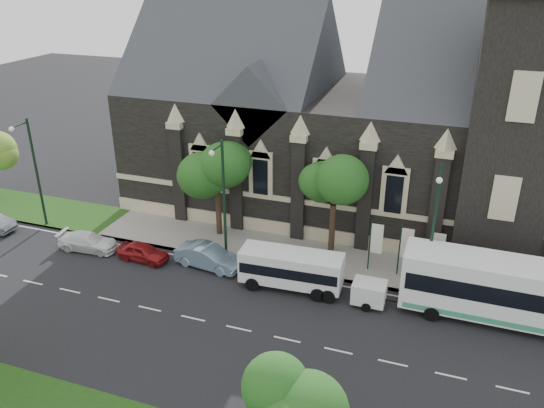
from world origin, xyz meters
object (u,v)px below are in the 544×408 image
at_px(street_lamp_mid, 223,195).
at_px(box_trailer, 369,292).
at_px(tree_walk_left, 220,166).
at_px(street_lamp_far, 34,168).
at_px(shuttle_bus, 292,268).
at_px(tour_coach, 521,293).
at_px(tree_walk_right, 338,180).
at_px(banner_flag_right, 435,251).
at_px(banner_flag_center, 404,246).
at_px(car_far_red, 143,252).
at_px(sedan, 208,257).
at_px(car_far_white, 88,242).
at_px(street_lamp_near, 433,225).
at_px(banner_flag_left, 374,241).

height_order(street_lamp_mid, box_trailer, street_lamp_mid).
bearing_deg(tree_walk_left, street_lamp_far, -165.74).
bearing_deg(shuttle_bus, tour_coach, -0.04).
bearing_deg(tree_walk_right, banner_flag_right, -13.60).
height_order(tree_walk_right, banner_flag_center, tree_walk_right).
height_order(street_lamp_far, car_far_red, street_lamp_far).
height_order(banner_flag_center, banner_flag_right, same).
xyz_separation_m(street_lamp_far, box_trailer, (26.77, -2.11, -4.21)).
xyz_separation_m(banner_flag_right, car_far_red, (-19.86, -3.89, -1.73)).
xyz_separation_m(street_lamp_far, sedan, (15.29, -1.26, -4.31)).
relative_size(tree_walk_right, box_trailer, 2.62).
relative_size(tree_walk_left, car_far_red, 1.99).
xyz_separation_m(car_far_red, car_far_white, (-4.69, -0.01, 0.00)).
relative_size(tree_walk_left, street_lamp_near, 0.85).
height_order(street_lamp_near, tour_coach, street_lamp_near).
distance_m(banner_flag_right, tour_coach, 5.94).
height_order(tree_walk_left, car_far_red, tree_walk_left).
bearing_deg(tour_coach, car_far_white, -177.90).
xyz_separation_m(street_lamp_mid, street_lamp_far, (-16.00, 0.00, 0.00)).
bearing_deg(box_trailer, tour_coach, 6.52).
xyz_separation_m(shuttle_bus, car_far_red, (-11.17, -0.13, -0.85)).
bearing_deg(car_far_red, tour_coach, -84.53).
xyz_separation_m(banner_flag_left, car_far_red, (-15.86, -3.89, -1.73)).
xyz_separation_m(tree_walk_right, tour_coach, (12.19, -4.73, -3.67)).
relative_size(box_trailer, sedan, 0.61).
bearing_deg(car_far_red, street_lamp_near, -80.74).
xyz_separation_m(street_lamp_mid, banner_flag_left, (10.29, 1.91, -2.73)).
xyz_separation_m(tour_coach, sedan, (-20.11, -0.15, -1.35)).
distance_m(banner_flag_center, tour_coach, 7.73).
bearing_deg(tree_walk_right, tree_walk_left, -179.94).
height_order(tree_walk_left, sedan, tree_walk_left).
relative_size(street_lamp_mid, banner_flag_right, 2.25).
bearing_deg(tree_walk_left, banner_flag_left, -8.02).
xyz_separation_m(banner_flag_right, box_trailer, (-3.52, -4.02, -1.48)).
bearing_deg(street_lamp_near, car_far_white, -175.32).
bearing_deg(street_lamp_mid, box_trailer, -11.10).
bearing_deg(car_far_white, street_lamp_mid, -84.11).
bearing_deg(banner_flag_center, car_far_white, -170.20).
distance_m(tree_walk_left, car_far_red, 8.44).
bearing_deg(tree_walk_right, street_lamp_far, -171.14).
bearing_deg(street_lamp_far, banner_flag_left, 4.15).
height_order(street_lamp_far, banner_flag_left, street_lamp_far).
distance_m(tree_walk_right, shuttle_bus, 7.15).
bearing_deg(street_lamp_mid, tree_walk_left, 116.47).
bearing_deg(street_lamp_near, tour_coach, -11.63).
xyz_separation_m(banner_flag_center, car_far_white, (-22.54, -3.89, -1.73)).
bearing_deg(sedan, shuttle_bus, -88.51).
bearing_deg(street_lamp_mid, sedan, -119.57).
bearing_deg(street_lamp_near, banner_flag_left, 152.82).
relative_size(tree_walk_right, car_far_white, 1.72).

